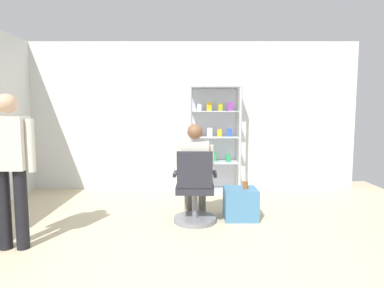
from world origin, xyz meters
The scene contains 8 objects.
ground_plane centered at (0.00, 0.00, 0.00)m, with size 7.20×7.20×0.00m, color #C6B793.
back_wall centered at (0.00, 3.00, 1.35)m, with size 6.00×0.10×2.70m, color silver.
display_cabinet_main centered at (0.40, 2.76, 0.96)m, with size 0.90×0.45×1.90m.
office_chair centered at (0.04, 1.11, 0.39)m, with size 0.57×0.56×0.96m.
seated_shopkeeper centered at (0.04, 1.28, 0.71)m, with size 0.49×0.57×1.29m.
storage_crate centered at (0.66, 1.29, 0.21)m, with size 0.44×0.40×0.41m, color teal.
tea_glass centered at (0.72, 1.29, 0.46)m, with size 0.07×0.07×0.10m, color brown.
standing_customer centered at (-1.88, 0.34, 0.93)m, with size 0.52×0.23×1.63m.
Camera 1 is at (-0.00, -2.90, 1.45)m, focal length 29.75 mm.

